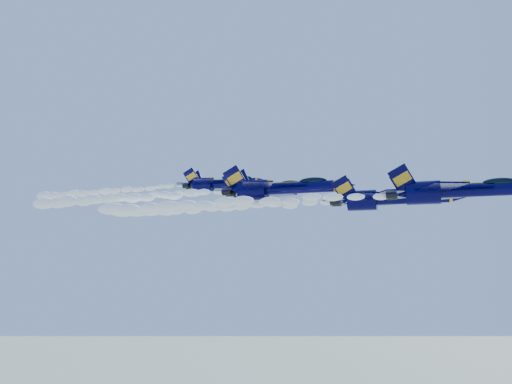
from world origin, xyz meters
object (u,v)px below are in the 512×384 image
(jet_second, at_px, (389,198))
(jet_lead, at_px, (456,190))
(jet_third, at_px, (279,188))
(jet_fourth, at_px, (264,189))
(jet_fifth, at_px, (221,183))

(jet_second, bearing_deg, jet_lead, -62.50)
(jet_lead, height_order, jet_second, jet_second)
(jet_third, relative_size, jet_fourth, 1.17)
(jet_third, distance_m, jet_fourth, 9.68)
(jet_second, distance_m, jet_third, 16.14)
(jet_lead, relative_size, jet_third, 0.80)
(jet_third, xyz_separation_m, jet_fifth, (-16.24, 16.46, 4.14))
(jet_second, bearing_deg, jet_third, 174.60)
(jet_second, relative_size, jet_fourth, 1.07)
(jet_fifth, bearing_deg, jet_third, -45.39)
(jet_lead, relative_size, jet_second, 0.88)
(jet_fourth, bearing_deg, jet_lead, -40.48)
(jet_third, distance_m, jet_fifth, 23.49)
(jet_second, distance_m, jet_fourth, 23.26)
(jet_second, distance_m, jet_fifth, 37.38)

